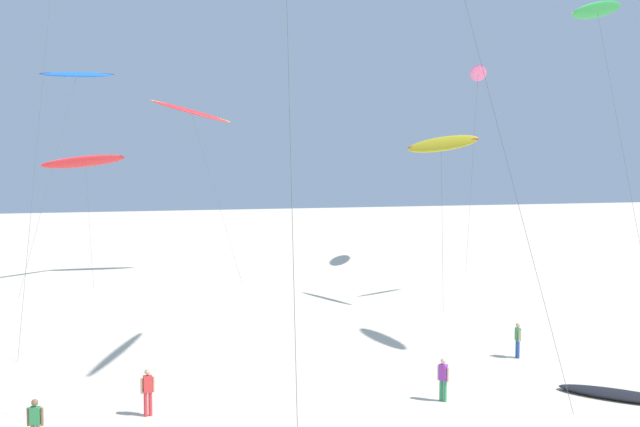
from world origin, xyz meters
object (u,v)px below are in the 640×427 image
object	(u,v)px
flying_kite_2	(597,10)
person_foreground_walker	(518,339)
flying_kite_4	(77,75)
person_far_watcher	(443,378)
grounded_kite_1	(619,394)
flying_kite_9	(191,112)
flying_kite_0	(85,161)
person_near_left	(35,423)
flying_kite_7	(441,144)
flying_kite_10	(478,74)
person_near_right	(148,390)

from	to	relation	value
flying_kite_2	person_foreground_walker	world-z (taller)	flying_kite_2
flying_kite_4	person_far_watcher	xyz separation A→B (m)	(13.40, -37.01, -15.62)
flying_kite_2	grounded_kite_1	xyz separation A→B (m)	(-11.93, -15.94, -18.87)
flying_kite_4	grounded_kite_1	distance (m)	46.64
flying_kite_4	flying_kite_9	xyz separation A→B (m)	(9.00, -1.40, -2.85)
person_foreground_walker	person_far_watcher	world-z (taller)	person_far_watcher
flying_kite_4	person_far_watcher	distance (m)	42.34
flying_kite_0	person_near_left	size ratio (longest dim) A/B	6.13
flying_kite_7	person_foreground_walker	size ratio (longest dim) A/B	6.81
flying_kite_2	person_far_watcher	xyz separation A→B (m)	(-18.51, -14.12, -18.11)
flying_kite_0	person_far_watcher	world-z (taller)	flying_kite_0
flying_kite_4	flying_kite_9	size ratio (longest dim) A/B	1.15
flying_kite_2	flying_kite_10	world-z (taller)	flying_kite_2
flying_kite_10	flying_kite_4	bearing A→B (deg)	172.88
flying_kite_0	flying_kite_4	size ratio (longest dim) A/B	0.61
flying_kite_7	person_far_watcher	xyz separation A→B (m)	(-8.94, -16.93, -9.55)
flying_kite_7	person_far_watcher	distance (m)	21.39
flying_kite_4	person_far_watcher	bearing A→B (deg)	-70.09
person_near_left	flying_kite_10	bearing A→B (deg)	42.98
flying_kite_4	person_near_right	size ratio (longest dim) A/B	9.98
flying_kite_7	person_near_right	size ratio (longest dim) A/B	6.60
flying_kite_9	person_foreground_walker	bearing A→B (deg)	-71.17
flying_kite_9	flying_kite_10	distance (m)	25.98
grounded_kite_1	person_near_right	size ratio (longest dim) A/B	2.42
flying_kite_10	person_far_watcher	size ratio (longest dim) A/B	10.92
flying_kite_2	person_far_watcher	world-z (taller)	flying_kite_2
person_foreground_walker	person_near_right	world-z (taller)	person_near_right
grounded_kite_1	person_far_watcher	bearing A→B (deg)	164.50
person_near_left	flying_kite_2	bearing A→B (deg)	23.75
flying_kite_4	person_near_left	size ratio (longest dim) A/B	10.00
flying_kite_0	flying_kite_9	world-z (taller)	flying_kite_9
flying_kite_7	person_near_left	bearing A→B (deg)	-143.42
flying_kite_2	person_foreground_walker	xyz separation A→B (m)	(-12.25, -9.78, -18.11)
grounded_kite_1	person_near_left	xyz separation A→B (m)	(-20.89, 1.51, 0.79)
flying_kite_2	flying_kite_7	size ratio (longest dim) A/B	1.79
flying_kite_4	person_near_right	xyz separation A→B (m)	(2.66, -35.10, -15.59)
person_far_watcher	flying_kite_10	bearing A→B (deg)	57.14
flying_kite_0	person_near_right	bearing A→B (deg)	-86.39
person_foreground_walker	grounded_kite_1	bearing A→B (deg)	-87.01
flying_kite_0	person_foreground_walker	size ratio (longest dim) A/B	6.31
flying_kite_2	flying_kite_4	size ratio (longest dim) A/B	1.19
flying_kite_9	flying_kite_10	world-z (taller)	flying_kite_10
flying_kite_0	flying_kite_7	bearing A→B (deg)	-40.47
flying_kite_2	flying_kite_7	xyz separation A→B (m)	(-9.57, 2.81, -8.56)
flying_kite_0	flying_kite_4	bearing A→B (deg)	109.98
flying_kite_0	person_near_right	size ratio (longest dim) A/B	6.12
flying_kite_0	flying_kite_2	world-z (taller)	flying_kite_2
flying_kite_9	grounded_kite_1	world-z (taller)	flying_kite_9
flying_kite_7	flying_kite_9	distance (m)	23.18
flying_kite_7	person_foreground_walker	world-z (taller)	flying_kite_7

